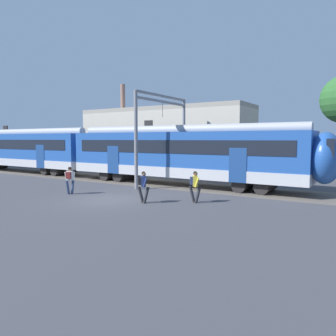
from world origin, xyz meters
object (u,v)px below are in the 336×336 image
pedestrian_navy (143,184)px  pedestrian_yellow (195,184)px  commuter_train (27,150)px  pedestrian_white (70,178)px

pedestrian_navy → pedestrian_yellow: 2.69m
pedestrian_yellow → pedestrian_navy: bearing=-145.9°
commuter_train → pedestrian_navy: commuter_train is taller
pedestrian_yellow → pedestrian_white: bearing=-167.8°
commuter_train → pedestrian_yellow: 22.47m
commuter_train → pedestrian_navy: (19.58, -6.78, -1.26)m
commuter_train → pedestrian_yellow: size_ratio=33.99×
pedestrian_white → pedestrian_navy: size_ratio=1.00×
pedestrian_white → pedestrian_yellow: (7.61, 1.64, 0.00)m
commuter_train → pedestrian_yellow: commuter_train is taller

